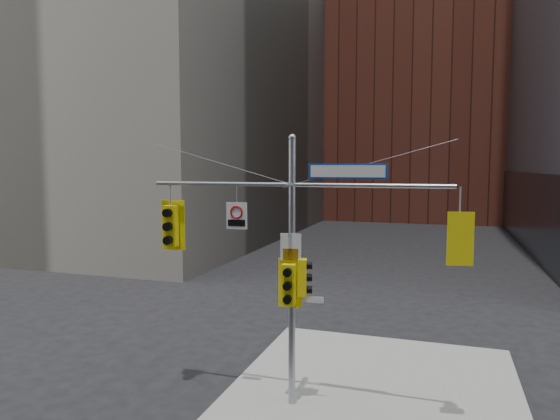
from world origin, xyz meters
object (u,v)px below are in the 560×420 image
Objects in this scene: traffic_light_west_arm at (171,226)px; traffic_light_east_arm at (459,238)px; traffic_light_pole_front at (289,284)px; street_sign_blade at (347,171)px; signal_assembly at (292,245)px; traffic_light_pole_side at (304,277)px; regulatory_sign_arm at (237,215)px.

traffic_light_west_arm is 7.67m from traffic_light_east_arm.
traffic_light_pole_front is 3.24m from street_sign_blade.
traffic_light_east_arm is at bearing -7.13° from traffic_light_west_arm.
signal_assembly reaches higher than traffic_light_pole_side.
traffic_light_east_arm is 4.31m from traffic_light_pole_front.
traffic_light_pole_side is (-3.77, 0.02, -1.21)m from traffic_light_east_arm.
signal_assembly is 6.21× the size of traffic_light_pole_front.
signal_assembly reaches higher than traffic_light_west_arm.
regulatory_sign_arm is at bearing -179.25° from signal_assembly.
traffic_light_east_arm is at bearing 0.02° from signal_assembly.
traffic_light_pole_side is 0.75× the size of traffic_light_pole_front.
street_sign_blade is (1.43, 0.00, 1.93)m from signal_assembly.
regulatory_sign_arm reaches higher than traffic_light_east_arm.
signal_assembly is at bearing -7.25° from traffic_light_west_arm.
signal_assembly is 1.00m from traffic_light_pole_front.
regulatory_sign_arm is at bearing -8.48° from traffic_light_east_arm.
traffic_light_east_arm reaches higher than traffic_light_pole_front.
regulatory_sign_arm is at bearing 164.50° from traffic_light_pole_front.
street_sign_blade is (-2.66, 0.00, 1.55)m from traffic_light_east_arm.
traffic_light_east_arm is 1.30× the size of traffic_light_pole_side.
traffic_light_west_arm reaches higher than regulatory_sign_arm.
regulatory_sign_arm is (-2.98, -0.02, -1.18)m from street_sign_blade.
traffic_light_west_arm is at bearing -8.79° from traffic_light_east_arm.
signal_assembly reaches higher than street_sign_blade.
signal_assembly is 4.11m from traffic_light_east_arm.
traffic_light_east_arm is at bearing 0.11° from street_sign_blade.
signal_assembly is 2.40m from street_sign_blade.
traffic_light_west_arm is (-3.58, 0.01, 0.38)m from signal_assembly.
traffic_light_pole_side is 1.33× the size of regulatory_sign_arm.
traffic_light_pole_side is at bearing 35.08° from traffic_light_pole_front.
traffic_light_west_arm reaches higher than traffic_light_pole_side.
traffic_light_pole_front is at bearing -90.15° from signal_assembly.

